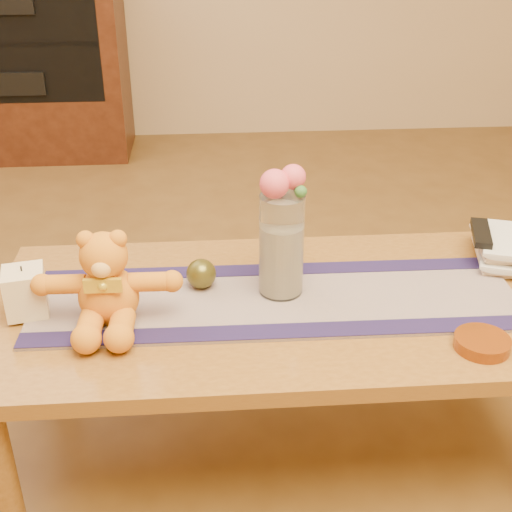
{
  "coord_description": "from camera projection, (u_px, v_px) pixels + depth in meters",
  "views": [
    {
      "loc": [
        -0.16,
        -1.44,
        1.35
      ],
      "look_at": [
        -0.05,
        0.0,
        0.58
      ],
      "focal_mm": 48.08,
      "sensor_mm": 36.0,
      "label": 1
    }
  ],
  "objects": [
    {
      "name": "floor",
      "position": [
        274.0,
        438.0,
        1.91
      ],
      "size": [
        5.5,
        5.5,
        0.0
      ],
      "primitive_type": "plane",
      "color": "brown",
      "rests_on": "ground"
    },
    {
      "name": "coffee_table_top",
      "position": [
        276.0,
        308.0,
        1.71
      ],
      "size": [
        1.4,
        0.7,
        0.04
      ],
      "primitive_type": "cube",
      "color": "brown",
      "rests_on": "floor"
    },
    {
      "name": "table_leg_fl",
      "position": [
        1.0,
        476.0,
        1.52
      ],
      "size": [
        0.07,
        0.07,
        0.41
      ],
      "primitive_type": "cylinder",
      "color": "brown",
      "rests_on": "floor"
    },
    {
      "name": "table_leg_bl",
      "position": [
        50.0,
        329.0,
        2.03
      ],
      "size": [
        0.07,
        0.07,
        0.41
      ],
      "primitive_type": "cylinder",
      "color": "brown",
      "rests_on": "floor"
    },
    {
      "name": "table_leg_br",
      "position": [
        471.0,
        311.0,
        2.11
      ],
      "size": [
        0.07,
        0.07,
        0.41
      ],
      "primitive_type": "cylinder",
      "color": "brown",
      "rests_on": "floor"
    },
    {
      "name": "persian_runner",
      "position": [
        277.0,
        300.0,
        1.7
      ],
      "size": [
        1.2,
        0.36,
        0.01
      ],
      "primitive_type": "cube",
      "rotation": [
        0.0,
        0.0,
        -0.01
      ],
      "color": "#1C254E",
      "rests_on": "coffee_table_top"
    },
    {
      "name": "runner_border_near",
      "position": [
        282.0,
        331.0,
        1.57
      ],
      "size": [
        1.2,
        0.07,
        0.0
      ],
      "primitive_type": "cube",
      "rotation": [
        0.0,
        0.0,
        -0.01
      ],
      "color": "#1D1541",
      "rests_on": "persian_runner"
    },
    {
      "name": "runner_border_far",
      "position": [
        272.0,
        269.0,
        1.83
      ],
      "size": [
        1.2,
        0.07,
        0.0
      ],
      "primitive_type": "cube",
      "rotation": [
        0.0,
        0.0,
        -0.01
      ],
      "color": "#1D1541",
      "rests_on": "persian_runner"
    },
    {
      "name": "teddy_bear",
      "position": [
        107.0,
        278.0,
        1.57
      ],
      "size": [
        0.33,
        0.27,
        0.22
      ],
      "primitive_type": null,
      "rotation": [
        0.0,
        0.0,
        -0.02
      ],
      "color": "orange",
      "rests_on": "persian_runner"
    },
    {
      "name": "pillar_candle",
      "position": [
        25.0,
        292.0,
        1.62
      ],
      "size": [
        0.11,
        0.11,
        0.11
      ],
      "primitive_type": "cube",
      "rotation": [
        0.0,
        0.0,
        0.2
      ],
      "color": "beige",
      "rests_on": "persian_runner"
    },
    {
      "name": "candle_wick",
      "position": [
        21.0,
        269.0,
        1.59
      ],
      "size": [
        0.0,
        0.0,
        0.01
      ],
      "primitive_type": "cylinder",
      "rotation": [
        0.0,
        0.0,
        0.2
      ],
      "color": "black",
      "rests_on": "pillar_candle"
    },
    {
      "name": "glass_vase",
      "position": [
        281.0,
        245.0,
        1.67
      ],
      "size": [
        0.11,
        0.11,
        0.26
      ],
      "primitive_type": "cylinder",
      "color": "silver",
      "rests_on": "persian_runner"
    },
    {
      "name": "potpourri_fill",
      "position": [
        281.0,
        259.0,
        1.69
      ],
      "size": [
        0.09,
        0.09,
        0.18
      ],
      "primitive_type": "cylinder",
      "color": "beige",
      "rests_on": "glass_vase"
    },
    {
      "name": "rose_left",
      "position": [
        274.0,
        184.0,
        1.58
      ],
      "size": [
        0.07,
        0.07,
        0.07
      ],
      "primitive_type": "sphere",
      "color": "#DF4E62",
      "rests_on": "glass_vase"
    },
    {
      "name": "rose_right",
      "position": [
        293.0,
        177.0,
        1.59
      ],
      "size": [
        0.06,
        0.06,
        0.06
      ],
      "primitive_type": "sphere",
      "color": "#DF4E62",
      "rests_on": "glass_vase"
    },
    {
      "name": "blue_flower_back",
      "position": [
        285.0,
        179.0,
        1.63
      ],
      "size": [
        0.04,
        0.04,
        0.04
      ],
      "primitive_type": "sphere",
      "color": "#545DB8",
      "rests_on": "glass_vase"
    },
    {
      "name": "blue_flower_side",
      "position": [
        269.0,
        185.0,
        1.61
      ],
      "size": [
        0.04,
        0.04,
        0.04
      ],
      "primitive_type": "sphere",
      "color": "#545DB8",
      "rests_on": "glass_vase"
    },
    {
      "name": "leaf_sprig",
      "position": [
        301.0,
        192.0,
        1.59
      ],
      "size": [
        0.03,
        0.03,
        0.03
      ],
      "primitive_type": "sphere",
      "color": "#33662D",
      "rests_on": "glass_vase"
    },
    {
      "name": "bronze_ball",
      "position": [
        201.0,
        274.0,
        1.73
      ],
      "size": [
        0.09,
        0.09,
        0.08
      ],
      "primitive_type": "sphere",
      "rotation": [
        0.0,
        0.0,
        0.17
      ],
      "color": "#4A4618",
      "rests_on": "persian_runner"
    },
    {
      "name": "book_bottom",
      "position": [
        477.0,
        256.0,
        1.89
      ],
      "size": [
        0.21,
        0.25,
        0.02
      ],
      "primitive_type": "imported",
      "rotation": [
        0.0,
        0.0,
        -0.22
      ],
      "color": "beige",
      "rests_on": "coffee_table_top"
    },
    {
      "name": "book_lower",
      "position": [
        480.0,
        250.0,
        1.88
      ],
      "size": [
        0.23,
        0.27,
        0.02
      ],
      "primitive_type": "imported",
      "rotation": [
        0.0,
        0.0,
        -0.36
      ],
      "color": "beige",
      "rests_on": "book_bottom"
    },
    {
      "name": "book_upper",
      "position": [
        476.0,
        243.0,
        1.88
      ],
      "size": [
        0.2,
        0.25,
        0.02
      ],
      "primitive_type": "imported",
      "rotation": [
        0.0,
        0.0,
        -0.17
      ],
      "color": "beige",
      "rests_on": "book_lower"
    },
    {
      "name": "book_top",
      "position": [
        481.0,
        238.0,
        1.86
      ],
      "size": [
        0.23,
        0.26,
        0.02
      ],
      "primitive_type": "imported",
      "rotation": [
        0.0,
        0.0,
        -0.33
      ],
      "color": "beige",
      "rests_on": "book_upper"
    },
    {
      "name": "tv_remote",
      "position": [
        481.0,
        233.0,
        1.85
      ],
      "size": [
        0.09,
        0.17,
        0.02
      ],
      "primitive_type": "cube",
      "rotation": [
        0.0,
        0.0,
        -0.28
      ],
      "color": "black",
      "rests_on": "book_top"
    },
    {
      "name": "amber_dish",
      "position": [
        482.0,
        343.0,
        1.52
      ],
      "size": [
        0.14,
        0.14,
        0.03
      ],
      "primitive_type": "cylinder",
      "rotation": [
        0.0,
        0.0,
        -0.15
      ],
      "color": "#BF5914",
      "rests_on": "coffee_table_top"
    },
    {
      "name": "media_cabinet",
      "position": [
        13.0,
        56.0,
        3.76
      ],
      "size": [
        1.2,
        0.5,
        1.1
      ],
      "primitive_type": "cube",
      "color": "black",
      "rests_on": "floor"
    },
    {
      "name": "cabinet_shelf",
      "position": [
        3.0,
        41.0,
        3.57
      ],
      "size": [
        1.02,
        0.2,
        0.02
      ],
      "primitive_type": "cube",
      "color": "black",
      "rests_on": "media_cabinet"
    },
    {
      "name": "stereo_lower",
      "position": [
        10.0,
        78.0,
        3.68
      ],
      "size": [
        0.42,
        0.28,
        0.12
      ],
      "primitive_type": "cube",
      "color": "black",
      "rests_on": "media_cabinet"
    }
  ]
}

